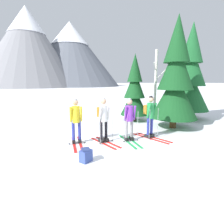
% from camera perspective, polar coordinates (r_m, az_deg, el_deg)
% --- Properties ---
extents(ground_plane, '(400.00, 400.00, 0.00)m').
position_cam_1_polar(ground_plane, '(6.89, -0.55, -9.17)').
color(ground_plane, white).
extents(skier_in_yellow, '(0.61, 1.67, 1.65)m').
position_cam_1_polar(skier_in_yellow, '(6.51, -11.42, -2.35)').
color(skier_in_yellow, red).
rests_on(skier_in_yellow, ground).
extents(skier_in_white, '(0.76, 1.58, 1.67)m').
position_cam_1_polar(skier_in_white, '(6.50, -2.80, -1.73)').
color(skier_in_white, red).
rests_on(skier_in_white, ground).
extents(skier_in_purple, '(0.61, 1.63, 1.63)m').
position_cam_1_polar(skier_in_purple, '(6.69, 5.58, -1.96)').
color(skier_in_purple, green).
rests_on(skier_in_purple, ground).
extents(skier_in_green, '(0.91, 1.72, 1.69)m').
position_cam_1_polar(skier_in_green, '(7.19, 12.07, -0.77)').
color(skier_in_green, red).
rests_on(skier_in_green, ground).
extents(pine_tree_near, '(2.30, 2.30, 5.55)m').
position_cam_1_polar(pine_tree_near, '(11.57, 23.70, 10.48)').
color(pine_tree_near, '#51381E').
rests_on(pine_tree_near, ground).
extents(pine_tree_mid, '(2.16, 2.16, 5.21)m').
position_cam_1_polar(pine_tree_mid, '(8.95, 19.65, 10.17)').
color(pine_tree_mid, '#51381E').
rests_on(pine_tree_mid, ground).
extents(pine_tree_far, '(1.55, 1.55, 3.73)m').
position_cam_1_polar(pine_tree_far, '(10.12, 7.22, 6.72)').
color(pine_tree_far, '#51381E').
rests_on(pine_tree_far, ground).
extents(birch_tree_tall, '(1.08, 0.48, 4.14)m').
position_cam_1_polar(birch_tree_tall, '(11.50, 13.74, 8.85)').
color(birch_tree_tall, silver).
rests_on(birch_tree_tall, ground).
extents(backpack_on_snow_front, '(0.40, 0.38, 0.38)m').
position_cam_1_polar(backpack_on_snow_front, '(5.21, -8.36, -13.54)').
color(backpack_on_snow_front, '#384C99').
rests_on(backpack_on_snow_front, ground).
extents(mountain_ridge_distant, '(57.66, 47.87, 29.69)m').
position_cam_1_polar(mountain_ridge_distant, '(82.30, -18.26, 18.12)').
color(mountain_ridge_distant, gray).
rests_on(mountain_ridge_distant, ground).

